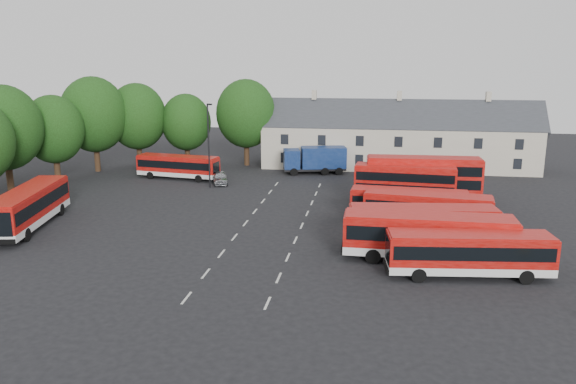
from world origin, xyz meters
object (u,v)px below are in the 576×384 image
(bus_dd_south, at_px, (405,183))
(silver_car, at_px, (220,178))
(bus_row_a, at_px, (469,251))
(box_truck, at_px, (316,159))
(bus_west, at_px, (29,205))
(lamppost, at_px, (209,143))

(bus_dd_south, distance_m, silver_car, 21.70)
(bus_row_a, xyz_separation_m, bus_dd_south, (-3.31, 18.48, 0.45))
(silver_car, bearing_deg, box_truck, 17.61)
(bus_row_a, height_order, silver_car, bus_row_a)
(bus_row_a, xyz_separation_m, bus_west, (-35.31, 5.90, 0.21))
(box_truck, distance_m, silver_car, 12.74)
(bus_dd_south, relative_size, box_truck, 1.22)
(silver_car, relative_size, lamppost, 0.44)
(bus_row_a, distance_m, bus_west, 35.80)
(box_truck, xyz_separation_m, silver_car, (-10.34, -7.36, -1.20))
(bus_row_a, relative_size, silver_car, 2.65)
(bus_dd_south, bearing_deg, bus_west, -153.80)
(bus_row_a, distance_m, bus_dd_south, 18.78)
(bus_west, relative_size, lamppost, 1.30)
(box_truck, bearing_deg, silver_car, -157.61)
(silver_car, xyz_separation_m, lamppost, (-0.55, -2.24, 4.30))
(silver_car, bearing_deg, bus_west, -138.47)
(bus_dd_south, bearing_deg, silver_car, 166.65)
(lamppost, bearing_deg, bus_west, -122.54)
(box_truck, relative_size, silver_car, 1.96)
(bus_dd_south, height_order, box_truck, bus_dd_south)
(box_truck, bearing_deg, bus_row_a, -80.47)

